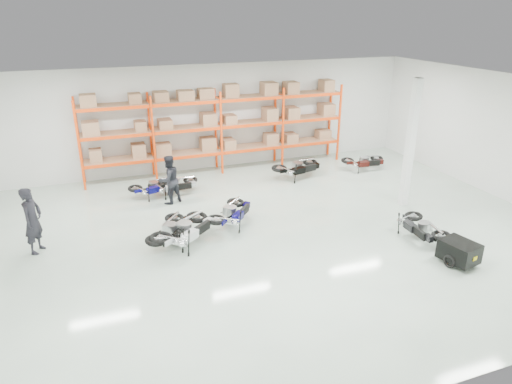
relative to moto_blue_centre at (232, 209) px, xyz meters
name	(u,v)px	position (x,y,z in m)	size (l,w,h in m)	color
room	(277,165)	(1.11, -1.03, 1.70)	(18.00, 18.00, 18.00)	#B5CAB7
pallet_rack	(218,120)	(1.11, 5.42, 1.71)	(11.28, 0.98, 3.62)	#FD430D
structural_column	(410,144)	(6.31, -0.53, 1.70)	(0.25, 0.25, 4.50)	white
moto_blue_centre	(232,209)	(0.00, 0.00, 0.00)	(0.79, 1.79, 1.09)	#0B074E
moto_silver_left	(186,226)	(-1.70, -0.82, 0.06)	(0.88, 1.98, 1.21)	silver
moto_black_far_left	(172,227)	(-2.07, -0.62, 0.01)	(0.81, 1.82, 1.11)	black
moto_touring_right	(421,224)	(5.10, -2.96, -0.03)	(0.75, 1.69, 1.03)	black
trailer	(459,252)	(5.10, -4.55, -0.16)	(0.94, 1.64, 0.67)	black
moto_back_a	(154,184)	(-2.03, 3.39, -0.06)	(0.71, 1.60, 0.98)	#0C0B65
moto_back_b	(174,182)	(-1.28, 3.28, -0.04)	(0.73, 1.64, 1.00)	#A7ABB1
moto_back_c	(298,164)	(3.94, 3.37, 0.04)	(0.85, 1.91, 1.17)	black
moto_back_d	(364,159)	(7.07, 3.25, -0.03)	(0.75, 1.68, 1.02)	#380E0B
person_left	(33,220)	(-5.87, 0.26, 0.44)	(0.72, 0.47, 1.98)	black
person_back	(169,180)	(-1.58, 2.52, 0.35)	(0.87, 0.68, 1.79)	black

